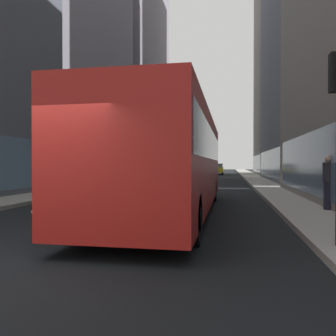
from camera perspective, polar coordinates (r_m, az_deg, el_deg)
The scene contains 12 objects.
ground_plane at distance 39.57m, azimuth 5.96°, elevation -1.59°, with size 120.00×120.00×0.00m, color black.
sidewalk_left at distance 40.40m, azimuth -2.13°, elevation -1.43°, with size 2.40×110.00×0.15m, color gray.
sidewalk_right at distance 39.54m, azimuth 14.22°, elevation -1.50°, with size 2.40×110.00×0.15m, color #ADA89E.
building_left_far at distance 53.84m, azimuth -6.65°, elevation 18.97°, with size 8.84×20.09×36.93m.
building_right_mid at distance 35.77m, azimuth 25.96°, elevation 22.37°, with size 10.81×16.54×29.66m.
building_right_far at distance 53.42m, azimuth 20.52°, elevation 19.23°, with size 10.06×15.50×37.20m.
transit_bus at distance 10.81m, azimuth 0.63°, elevation 1.79°, with size 2.78×11.53×3.05m.
car_yellow_taxi at distance 49.92m, azimuth 8.25°, elevation -0.17°, with size 1.81×4.62×1.62m.
car_silver_sedan at distance 14.35m, azimuth -13.63°, elevation -2.32°, with size 1.71×4.43×1.62m.
car_red_coupe at distance 36.31m, azimuth 1.11°, elevation -0.49°, with size 1.91×4.39×1.62m.
dalmatian_dog at distance 7.51m, azimuth -19.77°, elevation -7.45°, with size 0.22×0.96×0.72m.
pedestrian_with_handbag at distance 11.64m, azimuth 25.45°, elevation -2.13°, with size 0.45×0.34×1.69m.
Camera 1 is at (3.02, -4.42, 1.57)m, focal length 36.17 mm.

